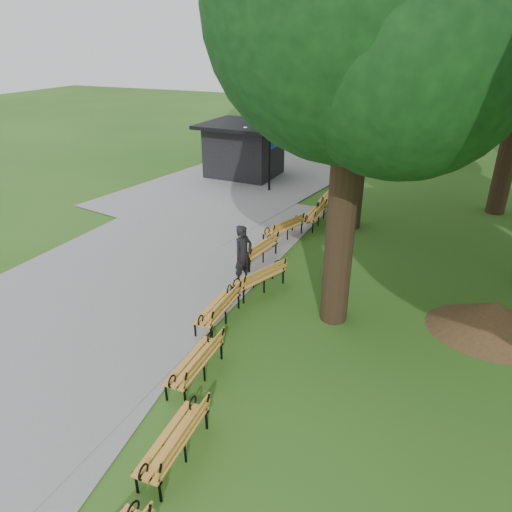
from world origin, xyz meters
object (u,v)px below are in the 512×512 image
at_px(lamp_post, 245,143).
at_px(bench_1, 173,440).
at_px(kiosk, 244,150).
at_px(bench_5, 257,250).
at_px(person, 243,255).
at_px(bench_6, 283,228).
at_px(bench_4, 259,277).
at_px(bench_2, 195,362).
at_px(bench_7, 313,215).
at_px(dirt_mound, 494,318).
at_px(bench_8, 328,197).
at_px(lawn_tree_0, 359,8).
at_px(bench_3, 218,308).

bearing_deg(lamp_post, bench_1, -69.92).
xyz_separation_m(kiosk, bench_5, (4.76, -9.39, -0.95)).
xyz_separation_m(person, bench_6, (-0.06, 3.61, -0.49)).
relative_size(person, kiosk, 0.42).
xyz_separation_m(kiosk, bench_4, (5.53, -11.12, -0.95)).
relative_size(bench_2, bench_5, 1.00).
relative_size(lamp_post, bench_7, 1.49).
xyz_separation_m(dirt_mound, bench_5, (-6.99, 1.39, 0.01)).
bearing_deg(lamp_post, kiosk, 117.41).
distance_m(lamp_post, bench_7, 6.54).
xyz_separation_m(person, bench_7, (0.55, 5.39, -0.49)).
bearing_deg(dirt_mound, bench_1, -129.04).
bearing_deg(bench_7, dirt_mound, 48.89).
bearing_deg(bench_4, bench_1, 31.19).
height_order(bench_2, bench_4, same).
bearing_deg(kiosk, person, -63.16).
bearing_deg(kiosk, bench_8, -27.08).
height_order(dirt_mound, bench_8, bench_8).
height_order(bench_5, bench_8, same).
relative_size(bench_2, lawn_tree_0, 0.18).
bearing_deg(bench_4, bench_7, -157.25).
height_order(bench_2, bench_7, same).
distance_m(bench_3, bench_7, 7.62).
bearing_deg(bench_5, dirt_mound, 88.17).
height_order(bench_3, bench_6, same).
xyz_separation_m(dirt_mound, bench_6, (-6.88, 3.52, 0.01)).
height_order(kiosk, bench_3, kiosk).
bearing_deg(lawn_tree_0, kiosk, 124.09).
bearing_deg(bench_4, person, -90.00).
relative_size(bench_2, bench_6, 1.00).
distance_m(person, bench_3, 2.29).
bearing_deg(bench_2, bench_6, -174.22).
distance_m(person, bench_6, 3.65).
relative_size(lamp_post, dirt_mound, 1.08).
bearing_deg(lamp_post, bench_3, -68.96).
relative_size(bench_3, bench_4, 1.00).
distance_m(bench_6, bench_8, 4.22).
xyz_separation_m(kiosk, bench_3, (5.21, -13.09, -0.95)).
bearing_deg(bench_2, bench_3, -166.00).
height_order(bench_4, bench_7, same).
bearing_deg(bench_7, lamp_post, -131.81).
height_order(dirt_mound, bench_3, bench_3).
bearing_deg(lawn_tree_0, bench_5, 143.76).
height_order(lamp_post, bench_3, lamp_post).
distance_m(kiosk, bench_8, 6.32).
bearing_deg(bench_1, bench_7, -177.04).
relative_size(bench_1, bench_6, 1.00).
height_order(dirt_mound, bench_7, bench_7).
bearing_deg(person, bench_4, -93.49).
distance_m(bench_3, bench_8, 10.01).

